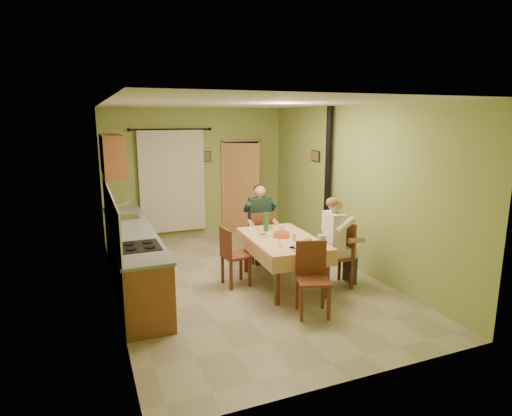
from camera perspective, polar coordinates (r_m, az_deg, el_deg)
name	(u,v)px	position (r m, az deg, el deg)	size (l,w,h in m)	color
floor	(244,279)	(7.11, -1.58, -9.42)	(4.00, 6.00, 0.01)	tan
room_shell	(244,168)	(6.67, -1.67, 5.31)	(4.04, 6.04, 2.82)	#9EB25B
kitchen_run	(132,256)	(6.96, -16.15, -6.18)	(0.64, 3.64, 1.56)	brown
upper_cabinets	(112,155)	(7.94, -18.63, 6.71)	(0.35, 1.40, 0.70)	brown
curtain	(172,181)	(9.37, -11.09, 3.59)	(1.70, 0.07, 2.22)	black
doorway	(241,186)	(9.78, -1.96, 2.90)	(0.96, 0.50, 2.15)	black
dining_table	(282,261)	(6.80, 3.51, -7.05)	(1.08, 1.72, 0.76)	#EBB17B
tableware	(287,236)	(6.60, 4.13, -3.70)	(0.76, 1.61, 0.33)	white
chair_far	(260,246)	(7.85, 0.55, -5.09)	(0.45, 0.45, 0.94)	brown
chair_near	(313,294)	(5.86, 7.54, -11.26)	(0.52, 0.52, 0.98)	brown
chair_right	(335,268)	(6.85, 10.48, -7.85)	(0.50, 0.50, 1.03)	brown
chair_left	(235,268)	(6.77, -2.79, -7.93)	(0.42, 0.42, 0.94)	brown
man_far	(260,214)	(7.71, 0.54, -0.87)	(0.63, 0.53, 1.39)	#192D23
man_right	(335,232)	(6.67, 10.55, -3.12)	(0.49, 0.61, 1.39)	white
stove_flue	(327,203)	(8.16, 9.45, 0.72)	(0.24, 0.24, 2.80)	black
picture_back	(207,156)	(9.56, -6.55, 6.84)	(0.19, 0.03, 0.23)	black
picture_right	(315,156)	(8.59, 7.94, 6.90)	(0.03, 0.31, 0.21)	brown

